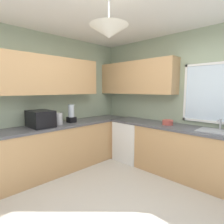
{
  "coord_description": "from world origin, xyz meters",
  "views": [
    {
      "loc": [
        1.54,
        -1.51,
        1.55
      ],
      "look_at": [
        -0.73,
        0.79,
        1.15
      ],
      "focal_mm": 29.6,
      "sensor_mm": 36.0,
      "label": 1
    }
  ],
  "objects_px": {
    "microwave": "(41,119)",
    "blender_appliance": "(71,114)",
    "bowl": "(168,122)",
    "sink_assembly": "(217,131)",
    "dishwasher": "(131,141)",
    "kettle": "(59,119)"
  },
  "relations": [
    {
      "from": "bowl",
      "to": "blender_appliance",
      "type": "xyz_separation_m",
      "value": [
        -1.49,
        -1.12,
        0.12
      ]
    },
    {
      "from": "sink_assembly",
      "to": "blender_appliance",
      "type": "height_order",
      "value": "blender_appliance"
    },
    {
      "from": "dishwasher",
      "to": "blender_appliance",
      "type": "bearing_deg",
      "value": -121.09
    },
    {
      "from": "dishwasher",
      "to": "kettle",
      "type": "bearing_deg",
      "value": -114.88
    },
    {
      "from": "kettle",
      "to": "bowl",
      "type": "xyz_separation_m",
      "value": [
        1.47,
        1.41,
        -0.07
      ]
    },
    {
      "from": "sink_assembly",
      "to": "dishwasher",
      "type": "bearing_deg",
      "value": -178.73
    },
    {
      "from": "kettle",
      "to": "sink_assembly",
      "type": "distance_m",
      "value": 2.71
    },
    {
      "from": "dishwasher",
      "to": "microwave",
      "type": "relative_size",
      "value": 1.76
    },
    {
      "from": "dishwasher",
      "to": "microwave",
      "type": "height_order",
      "value": "microwave"
    },
    {
      "from": "microwave",
      "to": "kettle",
      "type": "relative_size",
      "value": 2.17
    },
    {
      "from": "sink_assembly",
      "to": "microwave",
      "type": "bearing_deg",
      "value": -142.88
    },
    {
      "from": "kettle",
      "to": "blender_appliance",
      "type": "distance_m",
      "value": 0.29
    },
    {
      "from": "dishwasher",
      "to": "microwave",
      "type": "bearing_deg",
      "value": -110.94
    },
    {
      "from": "microwave",
      "to": "blender_appliance",
      "type": "height_order",
      "value": "blender_appliance"
    },
    {
      "from": "kettle",
      "to": "bowl",
      "type": "distance_m",
      "value": 2.04
    },
    {
      "from": "kettle",
      "to": "blender_appliance",
      "type": "relative_size",
      "value": 0.61
    },
    {
      "from": "kettle",
      "to": "blender_appliance",
      "type": "bearing_deg",
      "value": 94.01
    },
    {
      "from": "kettle",
      "to": "sink_assembly",
      "type": "bearing_deg",
      "value": 31.55
    },
    {
      "from": "bowl",
      "to": "blender_appliance",
      "type": "distance_m",
      "value": 1.87
    },
    {
      "from": "sink_assembly",
      "to": "blender_appliance",
      "type": "distance_m",
      "value": 2.59
    },
    {
      "from": "dishwasher",
      "to": "bowl",
      "type": "distance_m",
      "value": 0.98
    },
    {
      "from": "microwave",
      "to": "sink_assembly",
      "type": "height_order",
      "value": "microwave"
    }
  ]
}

